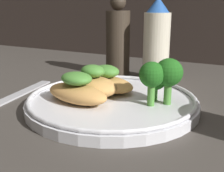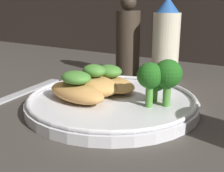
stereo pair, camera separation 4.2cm
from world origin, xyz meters
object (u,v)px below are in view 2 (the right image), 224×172
Objects in this scene: broccoli_bunch at (159,77)px; sauce_bottle at (168,42)px; plate at (112,101)px; pepper_grinder at (128,40)px.

sauce_bottle reaches higher than broccoli_bunch.
sauce_bottle is at bearing 110.03° from broccoli_bunch.
plate is 22.09cm from pepper_grinder.
pepper_grinder is at bearing 114.69° from plate.
plate is at bearing -91.43° from sauce_bottle.
pepper_grinder reaches higher than broccoli_bunch.
sauce_bottle is at bearing 88.57° from plate.
plate is 3.89× the size of broccoli_bunch.
plate is 1.49× the size of pepper_grinder.
plate is at bearing -167.36° from broccoli_bunch.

